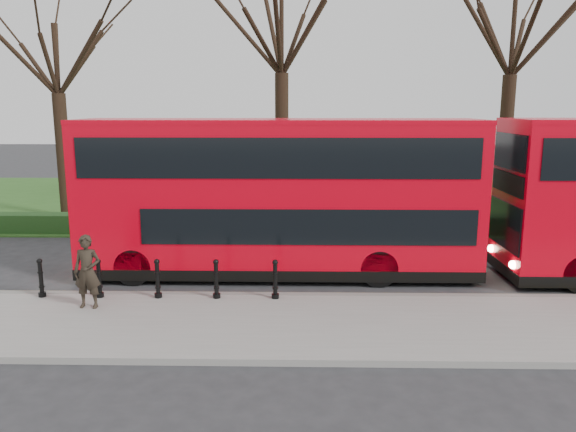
{
  "coord_description": "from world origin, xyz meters",
  "views": [
    {
      "loc": [
        2.8,
        -15.45,
        5.16
      ],
      "look_at": [
        2.47,
        0.5,
        2.0
      ],
      "focal_mm": 35.0,
      "sensor_mm": 36.0,
      "label": 1
    }
  ],
  "objects": [
    {
      "name": "ground",
      "position": [
        0.0,
        0.0,
        0.0
      ],
      "size": [
        120.0,
        120.0,
        0.0
      ],
      "primitive_type": "plane",
      "color": "#28282B",
      "rests_on": "ground"
    },
    {
      "name": "pavement",
      "position": [
        0.0,
        -3.0,
        0.07
      ],
      "size": [
        60.0,
        4.0,
        0.15
      ],
      "primitive_type": "cube",
      "color": "gray",
      "rests_on": "ground"
    },
    {
      "name": "kerb",
      "position": [
        0.0,
        -1.0,
        0.07
      ],
      "size": [
        60.0,
        0.25,
        0.16
      ],
      "primitive_type": "cube",
      "color": "slate",
      "rests_on": "ground"
    },
    {
      "name": "grass_verge",
      "position": [
        0.0,
        15.0,
        0.03
      ],
      "size": [
        60.0,
        18.0,
        0.06
      ],
      "primitive_type": "cube",
      "color": "#274E1A",
      "rests_on": "ground"
    },
    {
      "name": "hedge",
      "position": [
        0.0,
        6.8,
        0.4
      ],
      "size": [
        60.0,
        0.9,
        0.8
      ],
      "primitive_type": "cube",
      "color": "black",
      "rests_on": "ground"
    },
    {
      "name": "yellow_line_outer",
      "position": [
        0.0,
        -0.7,
        0.01
      ],
      "size": [
        60.0,
        0.1,
        0.01
      ],
      "primitive_type": "cube",
      "color": "yellow",
      "rests_on": "ground"
    },
    {
      "name": "yellow_line_inner",
      "position": [
        0.0,
        -0.5,
        0.01
      ],
      "size": [
        60.0,
        0.1,
        0.01
      ],
      "primitive_type": "cube",
      "color": "yellow",
      "rests_on": "ground"
    },
    {
      "name": "tree_left",
      "position": [
        -8.0,
        10.0,
        7.51
      ],
      "size": [
        6.61,
        6.61,
        10.34
      ],
      "color": "black",
      "rests_on": "ground"
    },
    {
      "name": "tree_mid",
      "position": [
        2.0,
        10.0,
        8.66
      ],
      "size": [
        7.62,
        7.62,
        11.91
      ],
      "color": "black",
      "rests_on": "ground"
    },
    {
      "name": "tree_right",
      "position": [
        12.0,
        10.0,
        8.55
      ],
      "size": [
        7.53,
        7.53,
        11.76
      ],
      "color": "black",
      "rests_on": "ground"
    },
    {
      "name": "bollard_row",
      "position": [
        -0.93,
        -1.35,
        0.65
      ],
      "size": [
        6.36,
        0.15,
        1.0
      ],
      "color": "black",
      "rests_on": "pavement"
    },
    {
      "name": "bus_lead",
      "position": [
        2.18,
        1.34,
        2.39
      ],
      "size": [
        11.92,
        2.74,
        4.74
      ],
      "color": "red",
      "rests_on": "ground"
    },
    {
      "name": "pedestrian",
      "position": [
        -2.48,
        -2.11,
        1.08
      ],
      "size": [
        0.7,
        0.47,
        1.86
      ],
      "primitive_type": "imported",
      "rotation": [
        0.0,
        0.0,
        -0.04
      ],
      "color": "black",
      "rests_on": "pavement"
    }
  ]
}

